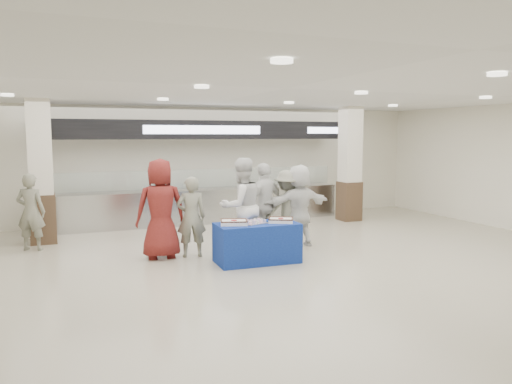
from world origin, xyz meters
name	(u,v)px	position (x,y,z in m)	size (l,w,h in m)	color
ground	(285,272)	(0.00, 0.00, 0.00)	(14.00, 14.00, 0.00)	#BCB6A1
serving_line	(201,181)	(0.00, 5.40, 1.16)	(8.70, 0.85, 2.80)	#AFB1B6
column_left	(41,175)	(-4.00, 4.20, 1.53)	(0.55, 0.55, 3.20)	#3B291B
column_right	(350,167)	(4.00, 4.20, 1.53)	(0.55, 0.55, 3.20)	#3B291B
display_table	(257,243)	(-0.22, 0.80, 0.38)	(1.55, 0.78, 0.75)	navy
sheet_cake_left	(234,222)	(-0.67, 0.84, 0.80)	(0.58, 0.51, 0.10)	white
sheet_cake_right	(281,220)	(0.25, 0.74, 0.80)	(0.57, 0.52, 0.10)	white
cupcake_tray	(255,222)	(-0.27, 0.80, 0.79)	(0.51, 0.44, 0.07)	#BABABF
civilian_maroon	(161,209)	(-1.84, 1.81, 0.98)	(0.96, 0.62, 1.96)	maroon
soldier_a	(191,217)	(-1.26, 1.70, 0.80)	(0.58, 0.38, 1.60)	slate
chef_tall	(241,206)	(-0.26, 1.52, 0.98)	(0.95, 0.74, 1.96)	white
chef_short	(265,205)	(0.45, 1.99, 0.91)	(1.07, 0.44, 1.82)	white
soldier_b	(288,208)	(0.95, 1.91, 0.83)	(1.07, 0.61, 1.65)	slate
civilian_white	(299,205)	(1.16, 1.77, 0.89)	(1.66, 0.53, 1.79)	white
soldier_bg	(31,212)	(-4.22, 3.51, 0.81)	(0.59, 0.39, 1.63)	slate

